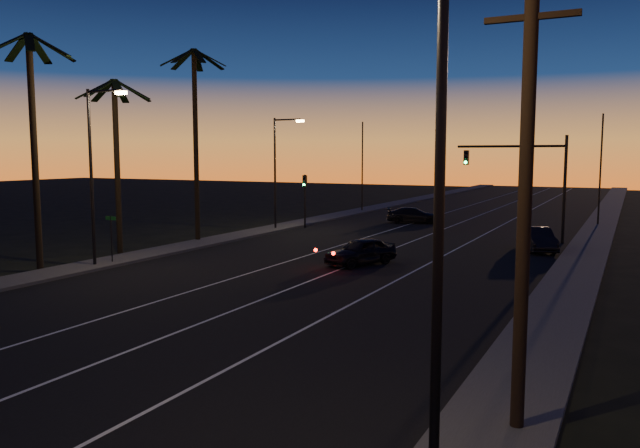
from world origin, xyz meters
The scene contains 21 objects.
road centered at (0.00, 30.00, 0.01)m, with size 20.00×170.00×0.01m, color black.
sidewalk_left centered at (-11.20, 30.00, 0.08)m, with size 2.40×170.00×0.16m, color #363634.
sidewalk_right centered at (11.20, 30.00, 0.08)m, with size 2.40×170.00×0.16m, color #363634.
lane_stripe_left centered at (-3.00, 30.00, 0.02)m, with size 0.12×160.00×0.01m, color silver.
lane_stripe_mid centered at (0.50, 30.00, 0.02)m, with size 0.12×160.00×0.01m, color silver.
lane_stripe_right centered at (4.00, 30.00, 0.02)m, with size 0.12×160.00×0.01m, color silver.
palm_near centered at (-12.60, 18.00, 7.07)m, with size 4.25×4.16×11.53m.
palm_mid centered at (-13.20, 24.00, 6.25)m, with size 4.25×4.16×10.03m.
palm_far centered at (-12.20, 30.00, 7.61)m, with size 4.25×4.16×12.53m.
streetlight_left_near centered at (-10.70, 20.00, 5.32)m, with size 2.55×0.26×9.00m.
streetlight_left_far centered at (-10.69, 38.00, 5.06)m, with size 2.55×0.26×8.50m.
streetlight_right_near centered at (10.70, 6.00, 5.32)m, with size 2.55×0.26×9.00m.
street_sign centered at (-10.80, 21.00, 1.66)m, with size 0.70×0.06×2.60m.
utility_pole centered at (11.60, 10.00, 5.32)m, with size 2.20×0.28×10.00m.
signal_mast centered at (7.14, 39.99, 4.78)m, with size 7.10×0.41×7.00m.
signal_post centered at (-9.50, 39.98, 2.89)m, with size 0.28×0.37×4.20m.
far_pole_left centered at (-11.00, 55.00, 4.50)m, with size 0.14×0.14×9.00m, color black.
far_pole_right centered at (11.00, 52.00, 4.50)m, with size 0.14×0.14×9.00m, color black.
lead_car centered at (0.87, 26.86, 0.71)m, with size 3.35×4.84×1.40m.
right_car centered at (8.48, 36.01, 0.71)m, with size 2.95×4.50×1.40m.
cross_car centered at (-3.02, 47.28, 0.67)m, with size 4.89×3.25×1.32m.
Camera 1 is at (13.55, -2.90, 5.76)m, focal length 35.00 mm.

